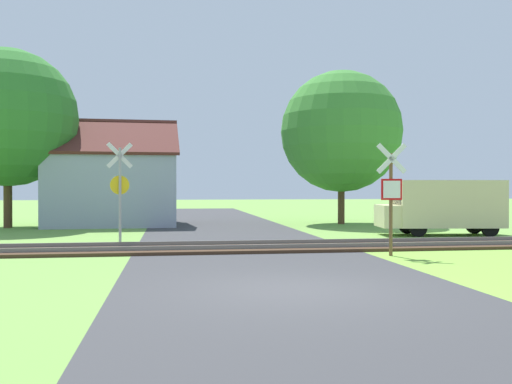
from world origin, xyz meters
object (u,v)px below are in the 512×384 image
Objects in this scene: crossing_sign_far at (120,186)px; house at (113,187)px; stop_sign_near at (391,192)px; tree_left at (8,118)px; mail_truck at (443,205)px; tree_right at (341,132)px.

crossing_sign_far is 11.08m from house.
stop_sign_near is 17.70m from house.
mail_truck is at bearing -20.85° from tree_left.
tree_right is (16.80, 0.39, -0.39)m from tree_left.
crossing_sign_far reaches higher than stop_sign_near.
tree_left reaches higher than tree_right.
house is 12.41m from tree_right.
mail_truck is (18.79, -7.16, -4.08)m from tree_left.
house reaches higher than mail_truck.
house is 16.50m from mail_truck.
mail_truck is at bearing -75.23° from tree_right.
crossing_sign_far is at bearing -57.08° from tree_left.
tree_left reaches higher than crossing_sign_far.
mail_truck is (12.68, 2.29, -0.77)m from crossing_sign_far.
stop_sign_near is 14.56m from tree_right.
tree_left is at bearing -39.49° from stop_sign_near.
tree_left is 20.52m from mail_truck.
mail_truck is at bearing -122.21° from stop_sign_near.
crossing_sign_far is at bearing -85.23° from house.
tree_left is at bearing 108.20° from crossing_sign_far.
tree_right is at bearing -7.60° from house.
stop_sign_near is 0.39× the size of tree_right.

